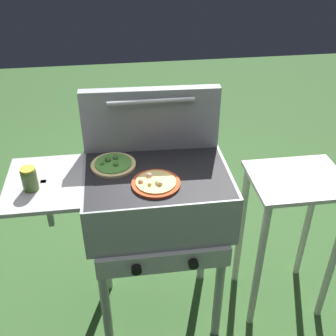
{
  "coord_description": "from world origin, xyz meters",
  "views": [
    {
      "loc": [
        -0.16,
        -1.5,
        1.92
      ],
      "look_at": [
        0.05,
        0.0,
        0.92
      ],
      "focal_mm": 44.93,
      "sensor_mm": 36.0,
      "label": 1
    }
  ],
  "objects": [
    {
      "name": "grill",
      "position": [
        -0.01,
        -0.0,
        0.76
      ],
      "size": [
        0.96,
        0.53,
        0.9
      ],
      "color": "gray",
      "rests_on": "ground_plane"
    },
    {
      "name": "grill_lid_open",
      "position": [
        0.0,
        0.21,
        1.05
      ],
      "size": [
        0.63,
        0.09,
        0.3
      ],
      "color": "gray",
      "rests_on": "grill"
    },
    {
      "name": "pizza_veggie",
      "position": [
        -0.18,
        0.08,
        0.91
      ],
      "size": [
        0.2,
        0.2,
        0.04
      ],
      "color": "#E0C17F",
      "rests_on": "grill"
    },
    {
      "name": "prep_table",
      "position": [
        0.66,
        0.0,
        0.57
      ],
      "size": [
        0.44,
        0.36,
        0.81
      ],
      "color": "beige",
      "rests_on": "ground_plane"
    },
    {
      "name": "pizza_cheese",
      "position": [
        -0.01,
        -0.09,
        0.91
      ],
      "size": [
        0.2,
        0.2,
        0.03
      ],
      "color": "#C64723",
      "rests_on": "grill"
    },
    {
      "name": "ground_plane",
      "position": [
        0.0,
        0.0,
        0.0
      ],
      "size": [
        8.0,
        8.0,
        0.0
      ],
      "primitive_type": "plane",
      "color": "#38602D"
    },
    {
      "name": "sauce_jar",
      "position": [
        -0.52,
        -0.05,
        0.95
      ],
      "size": [
        0.06,
        0.06,
        0.1
      ],
      "color": "#4C6B2D",
      "rests_on": "grill"
    }
  ]
}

